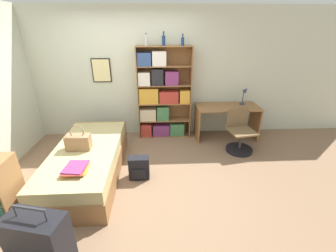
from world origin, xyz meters
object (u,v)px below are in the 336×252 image
object	(u,v)px
desk_chair	(239,138)
handbag	(78,142)
book_stack_on_bed	(76,169)
desk	(227,115)
backpack	(139,168)
bottle_green	(146,41)
bottle_brown	(164,40)
bottle_clear	(183,41)
suitcase	(40,243)
desk_lamp	(245,93)
bed	(88,161)
bookcase	(161,97)

from	to	relation	value
desk_chair	handbag	bearing A→B (deg)	-166.18
book_stack_on_bed	desk	distance (m)	3.13
backpack	desk_chair	bearing A→B (deg)	22.69
bottle_green	bottle_brown	size ratio (longest dim) A/B	0.88
bottle_clear	desk	bearing A→B (deg)	-6.58
suitcase	backpack	world-z (taller)	suitcase
desk_lamp	bottle_clear	bearing A→B (deg)	-179.78
handbag	desk	bearing A→B (deg)	25.12
bottle_brown	backpack	size ratio (longest dim) A/B	0.67
bed	backpack	world-z (taller)	bed
desk_lamp	bookcase	bearing A→B (deg)	178.87
bed	handbag	xyz separation A→B (m)	(-0.08, -0.03, 0.37)
bottle_clear	desk_chair	xyz separation A→B (m)	(1.06, -0.68, -1.72)
book_stack_on_bed	bottle_green	distance (m)	2.60
suitcase	desk	xyz separation A→B (m)	(2.61, 2.75, 0.18)
bottle_green	desk	world-z (taller)	bottle_green
bottle_brown	desk_lamp	xyz separation A→B (m)	(1.68, -0.01, -1.03)
book_stack_on_bed	desk_chair	xyz separation A→B (m)	(2.64, 1.26, -0.28)
desk	desk_chair	world-z (taller)	desk_chair
suitcase	bottle_brown	distance (m)	3.57
bottle_clear	desk_lamp	bearing A→B (deg)	0.22
handbag	desk_chair	distance (m)	2.87
bottle_green	desk_chair	xyz separation A→B (m)	(1.74, -0.71, -1.72)
book_stack_on_bed	desk_lamp	distance (m)	3.52
bed	desk	bearing A→B (deg)	25.24
handbag	book_stack_on_bed	xyz separation A→B (m)	(0.13, -0.58, -0.09)
handbag	desk_lamp	world-z (taller)	desk_lamp
suitcase	desk_lamp	distance (m)	4.18
desk_lamp	desk_chair	world-z (taller)	desk_lamp
bed	suitcase	xyz separation A→B (m)	(-0.03, -1.53, 0.08)
book_stack_on_bed	bottle_brown	bearing A→B (deg)	58.05
book_stack_on_bed	bottle_green	size ratio (longest dim) A/B	1.65
bed	desk_chair	bearing A→B (deg)	13.59
backpack	bottle_brown	bearing A→B (deg)	73.02
suitcase	bottle_clear	distance (m)	3.69
book_stack_on_bed	bookcase	xyz separation A→B (m)	(1.15, 1.98, 0.34)
handbag	book_stack_on_bed	size ratio (longest dim) A/B	1.10
suitcase	bottle_clear	size ratio (longest dim) A/B	3.71
bed	bottle_brown	bearing A→B (deg)	46.69
handbag	desk_chair	world-z (taller)	handbag
bottle_green	bottle_brown	xyz separation A→B (m)	(0.32, -0.01, 0.01)
bed	desk	world-z (taller)	desk
bottle_green	bed	bearing A→B (deg)	-124.89
book_stack_on_bed	bottle_clear	size ratio (longest dim) A/B	1.74
handbag	backpack	xyz separation A→B (m)	(0.90, -0.10, -0.44)
bottle_brown	desk_lamp	bearing A→B (deg)	-0.50
bed	desk_lamp	world-z (taller)	desk_lamp
handbag	backpack	distance (m)	1.01
handbag	desk	world-z (taller)	handbag
bottle_brown	backpack	bearing A→B (deg)	-106.98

